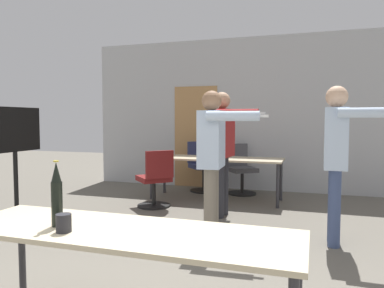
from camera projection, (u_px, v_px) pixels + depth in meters
The scene contains 12 objects.
back_wall at pixel (249, 115), 7.32m from camera, with size 6.53×0.12×2.97m.
conference_table_near at pixel (123, 240), 2.23m from camera, with size 2.12×0.65×0.73m.
conference_table_far at pixel (216, 161), 6.40m from camera, with size 2.27×0.72×0.73m.
tv_screen at pixel (15, 152), 5.16m from camera, with size 0.44×0.95×1.55m.
person_near_casual at pixel (223, 142), 5.28m from camera, with size 0.79×0.72×1.76m.
person_far_watching at pixel (337, 149), 4.06m from camera, with size 0.78×0.63×1.74m.
person_right_polo at pixel (213, 150), 4.30m from camera, with size 0.81×0.66×1.71m.
office_chair_mid_tucked at pixel (202, 168), 7.22m from camera, with size 0.68×0.69×0.95m.
office_chair_far_left at pixel (240, 171), 6.96m from camera, with size 0.67×0.68×0.92m.
office_chair_side_rolled at pixel (155, 181), 5.84m from camera, with size 0.68×0.69×0.91m.
beer_bottle at pixel (57, 195), 2.28m from camera, with size 0.07×0.07×0.40m.
drink_cup at pixel (64, 223), 2.17m from camera, with size 0.09×0.09×0.11m.
Camera 1 is at (1.21, -1.50, 1.38)m, focal length 35.00 mm.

